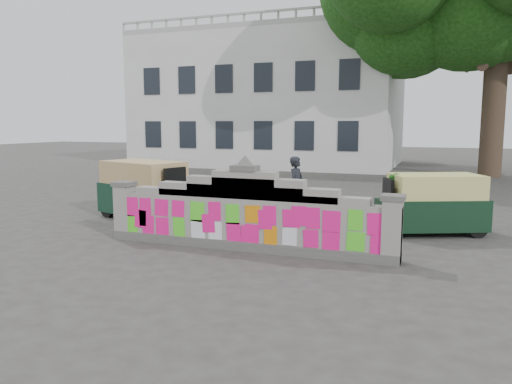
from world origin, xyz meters
TOP-DOWN VIEW (x-y plane):
  - ground at (0.00, 0.00)m, footprint 100.00×100.00m
  - parapet_wall at (-0.00, -0.01)m, footprint 6.48×0.44m
  - building at (-7.00, 21.98)m, footprint 16.00×10.00m
  - cyclist_bike at (0.29, 2.85)m, footprint 1.83×0.90m
  - cyclist_rider at (0.29, 2.85)m, footprint 0.46×0.62m
  - pedestrian at (2.79, 2.73)m, footprint 0.79×0.88m
  - rickshaw_left at (-3.93, 2.24)m, footprint 3.01×2.05m
  - rickshaw_right at (3.65, 3.04)m, footprint 2.69×2.02m

SIDE VIEW (x-z plane):
  - ground at x=0.00m, z-range 0.00..0.00m
  - cyclist_bike at x=0.29m, z-range 0.00..0.92m
  - pedestrian at x=2.79m, z-range 0.00..1.47m
  - parapet_wall at x=0.00m, z-range -0.26..1.75m
  - rickshaw_right at x=3.65m, z-range 0.03..1.48m
  - cyclist_rider at x=0.29m, z-range 0.00..1.56m
  - rickshaw_left at x=-3.93m, z-range 0.03..1.65m
  - building at x=-7.00m, z-range -0.44..8.46m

